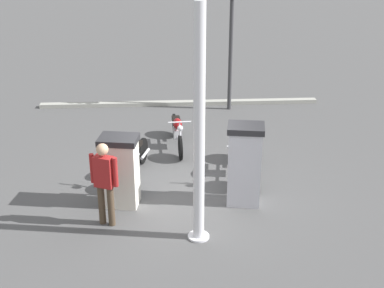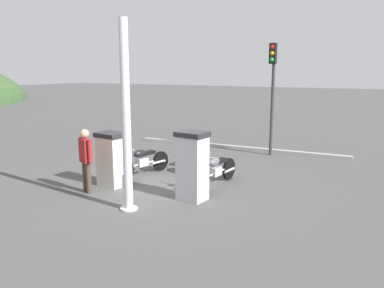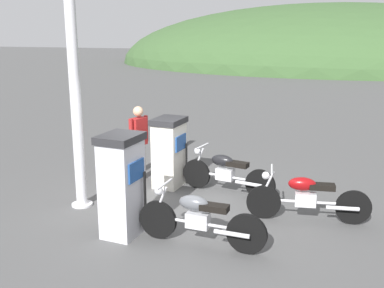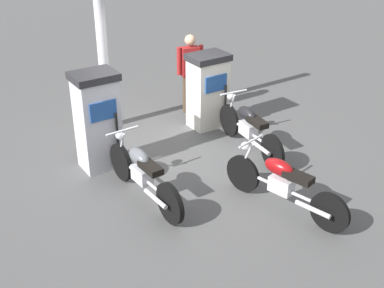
% 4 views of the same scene
% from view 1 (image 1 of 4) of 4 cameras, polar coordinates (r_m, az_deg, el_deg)
% --- Properties ---
extents(ground_plane, '(120.00, 120.00, 0.00)m').
position_cam_1_polar(ground_plane, '(11.29, -1.06, -5.21)').
color(ground_plane, '#4C4C4C').
extents(fuel_pump_near, '(0.70, 0.79, 1.71)m').
position_cam_1_polar(fuel_pump_near, '(10.54, 5.76, -2.21)').
color(fuel_pump_near, silver).
rests_on(fuel_pump_near, ground).
extents(fuel_pump_far, '(0.70, 0.83, 1.49)m').
position_cam_1_polar(fuel_pump_far, '(10.57, -7.86, -2.90)').
color(fuel_pump_far, silver).
rests_on(fuel_pump_far, ground).
extents(motorcycle_near_pump, '(2.11, 0.58, 0.96)m').
position_cam_1_polar(motorcycle_near_pump, '(11.90, 5.17, -1.33)').
color(motorcycle_near_pump, black).
rests_on(motorcycle_near_pump, ground).
extents(motorcycle_far_pump, '(2.01, 0.76, 0.95)m').
position_cam_1_polar(motorcycle_far_pump, '(11.81, -6.50, -1.50)').
color(motorcycle_far_pump, black).
rests_on(motorcycle_far_pump, ground).
extents(motorcycle_extra, '(2.15, 0.56, 0.95)m').
position_cam_1_polar(motorcycle_extra, '(13.27, -1.60, 1.48)').
color(motorcycle_extra, black).
rests_on(motorcycle_extra, ground).
extents(attendant_person, '(0.32, 0.56, 1.68)m').
position_cam_1_polar(attendant_person, '(9.82, -9.56, -3.81)').
color(attendant_person, '#473828').
rests_on(attendant_person, ground).
extents(roadside_traffic_light, '(0.38, 0.25, 4.09)m').
position_cam_1_polar(roadside_traffic_light, '(15.54, 4.37, 13.46)').
color(roadside_traffic_light, '#38383A').
rests_on(roadside_traffic_light, ground).
extents(canopy_support_pole, '(0.40, 0.40, 4.26)m').
position_cam_1_polar(canopy_support_pole, '(8.80, 0.78, 1.10)').
color(canopy_support_pole, silver).
rests_on(canopy_support_pole, ground).
extents(road_edge_kerb, '(0.49, 8.77, 0.12)m').
position_cam_1_polar(road_edge_kerb, '(16.61, -1.34, 4.50)').
color(road_edge_kerb, '#9E9E93').
rests_on(road_edge_kerb, ground).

